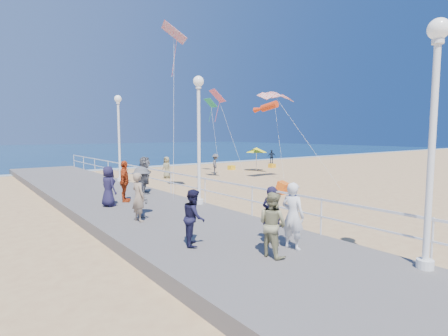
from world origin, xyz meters
TOP-DOWN VIEW (x-y plane):
  - ground at (0.00, 0.00)m, footprint 160.00×160.00m
  - ocean at (0.00, 65.00)m, footprint 160.00×90.00m
  - surf_line at (0.00, 20.50)m, footprint 160.00×1.20m
  - boardwalk at (-7.50, 0.00)m, footprint 5.00×44.00m
  - railing at (-5.05, 0.00)m, footprint 0.05×42.00m
  - lamp_post_near at (-5.35, -9.00)m, footprint 0.44×0.44m
  - lamp_post_mid at (-5.35, 0.00)m, footprint 0.44×0.44m
  - lamp_post_far at (-5.35, 9.00)m, footprint 0.44×0.44m
  - woman_holding_toddler at (-6.65, -6.32)m, footprint 0.51×0.69m
  - toddler_held at (-6.50, -6.17)m, footprint 0.32×0.39m
  - spectator_0 at (-6.78, -5.70)m, footprint 0.50×0.65m
  - spectator_1 at (-7.46, -6.39)m, footprint 0.65×0.81m
  - spectator_2 at (-8.26, -0.72)m, footprint 0.92×1.29m
  - spectator_3 at (-7.69, 2.33)m, footprint 0.91×1.13m
  - spectator_4 at (-8.57, 1.82)m, footprint 0.67×0.89m
  - spectator_5 at (-6.05, 3.81)m, footprint 1.28×1.76m
  - spectator_6 at (-8.61, -1.24)m, footprint 0.45×0.64m
  - spectator_7 at (-8.49, -4.52)m, footprint 0.87×0.92m
  - beach_walker_a at (3.83, 11.45)m, footprint 1.15×1.26m
  - beach_walker_b at (15.07, 16.01)m, footprint 0.99×0.78m
  - beach_walker_c at (-0.85, 11.31)m, footprint 0.74×0.92m
  - box_kite at (0.95, 1.10)m, footprint 0.68×0.80m
  - beach_umbrella at (8.11, 11.04)m, footprint 1.90×1.90m
  - beach_chair_left at (7.03, 13.31)m, footprint 0.55×0.55m
  - beach_chair_right at (11.43, 12.33)m, footprint 0.55×0.55m
  - kite_parafoil at (4.67, 5.29)m, footprint 2.99×0.94m
  - kite_windsock at (6.64, 7.96)m, footprint 0.97×2.48m
  - kite_diamond_pink at (1.40, 7.88)m, footprint 1.17×1.39m
  - kite_diamond_green at (3.87, 12.19)m, footprint 0.84×1.08m
  - kite_diamond_redwhite at (-4.14, 4.11)m, footprint 1.58×1.71m

SIDE VIEW (x-z plane):
  - ground at x=0.00m, z-range 0.00..0.00m
  - ocean at x=0.00m, z-range -0.01..0.04m
  - surf_line at x=0.00m, z-range 0.01..0.05m
  - boardwalk at x=-7.50m, z-range 0.00..0.40m
  - beach_chair_left at x=7.03m, z-range 0.00..0.40m
  - beach_chair_right at x=11.43m, z-range 0.00..0.40m
  - box_kite at x=0.95m, z-range -0.07..0.67m
  - beach_walker_b at x=15.07m, z-range 0.00..1.57m
  - beach_walker_c at x=-0.85m, z-range 0.00..1.64m
  - beach_walker_a at x=3.83m, z-range 0.00..1.69m
  - spectator_7 at x=-8.49m, z-range 0.40..1.90m
  - spectator_0 at x=-6.78m, z-range 0.40..1.97m
  - spectator_1 at x=-7.46m, z-range 0.40..1.97m
  - spectator_4 at x=-8.57m, z-range 0.40..2.05m
  - spectator_6 at x=-8.61m, z-range 0.40..2.06m
  - railing at x=-5.05m, z-range 0.98..1.53m
  - woman_holding_toddler at x=-6.65m, z-range 0.40..2.13m
  - spectator_3 at x=-7.69m, z-range 0.40..2.20m
  - spectator_2 at x=-8.26m, z-range 0.40..2.21m
  - spectator_5 at x=-6.05m, z-range 0.40..2.24m
  - toddler_held at x=-6.50m, z-range 1.25..1.96m
  - beach_umbrella at x=8.11m, z-range 0.84..2.98m
  - lamp_post_near at x=-5.35m, z-range 1.00..6.32m
  - lamp_post_mid at x=-5.35m, z-range 1.00..6.32m
  - lamp_post_far at x=-5.35m, z-range 1.00..6.32m
  - kite_windsock at x=6.64m, z-range 5.03..6.07m
  - kite_diamond_green at x=3.87m, z-range 5.61..6.32m
  - kite_diamond_pink at x=1.40m, z-range 5.59..6.44m
  - kite_parafoil at x=4.67m, z-range 5.80..6.45m
  - kite_diamond_redwhite at x=-4.14m, z-range 8.13..8.94m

